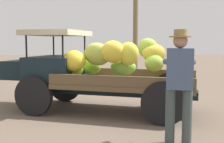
{
  "coord_description": "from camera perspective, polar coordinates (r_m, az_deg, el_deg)",
  "views": [
    {
      "loc": [
        0.07,
        6.57,
        1.6
      ],
      "look_at": [
        -0.24,
        0.05,
        0.93
      ],
      "focal_mm": 46.18,
      "sensor_mm": 36.0,
      "label": 1
    }
  ],
  "objects": [
    {
      "name": "ground_plane",
      "position": [
        6.76,
        -2.06,
        -7.87
      ],
      "size": [
        60.0,
        60.0,
        0.0
      ],
      "primitive_type": "plane",
      "color": "#6F5C4E"
    },
    {
      "name": "truck",
      "position": [
        6.7,
        -4.23,
        0.29
      ],
      "size": [
        4.66,
        2.86,
        1.87
      ],
      "rotation": [
        0.0,
        0.0,
        -0.32
      ],
      "color": "black",
      "rests_on": "ground"
    },
    {
      "name": "farmer",
      "position": [
        4.57,
        13.2,
        -1.58
      ],
      "size": [
        0.53,
        0.49,
        1.79
      ],
      "rotation": [
        0.0,
        0.0,
        -1.8
      ],
      "color": "#3C4949",
      "rests_on": "ground"
    }
  ]
}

